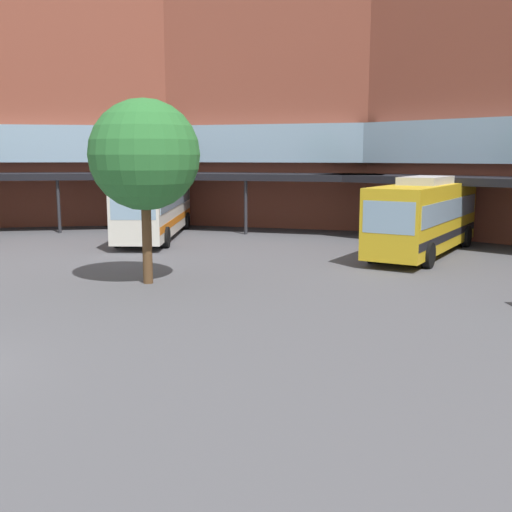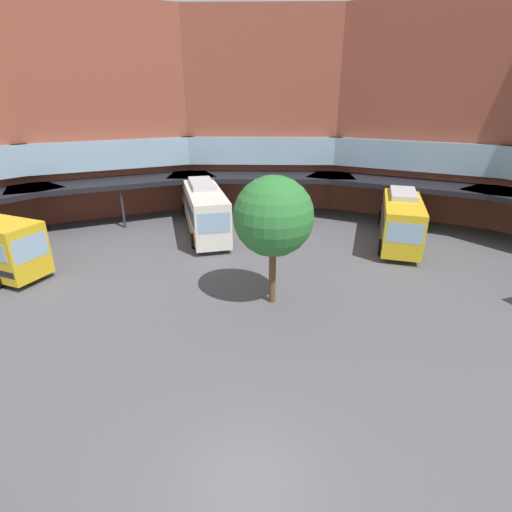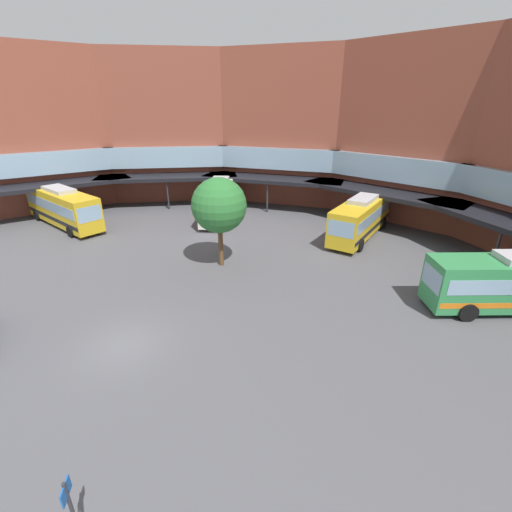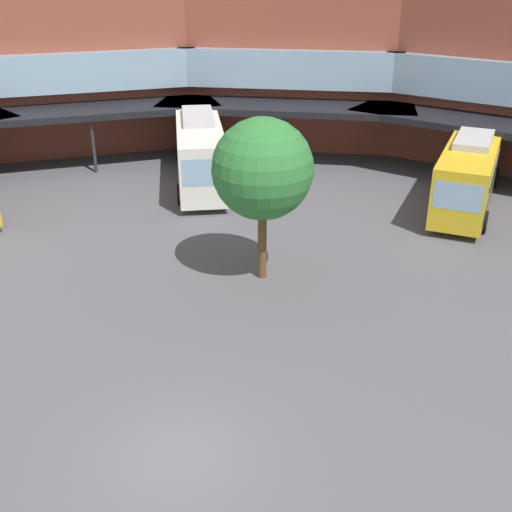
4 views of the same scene
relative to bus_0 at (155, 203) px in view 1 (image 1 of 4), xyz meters
The scene contains 4 objects.
station_building 11.59m from the bus_0, 12.30° to the left, with size 70.56×32.83×17.17m.
bus_0 is the anchor object (origin of this frame).
bus_2 15.23m from the bus_0, ahead, with size 3.03×10.56×3.73m.
plaza_tree 13.42m from the bus_0, 52.69° to the right, with size 4.02×4.02×6.74m.
Camera 1 is at (12.83, -6.85, 4.67)m, focal length 42.82 mm.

